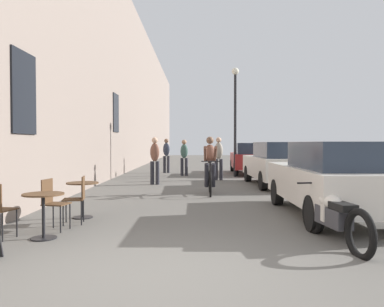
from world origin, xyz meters
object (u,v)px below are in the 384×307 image
at_px(parked_car_nearest, 334,178).
at_px(pedestrian_furthest, 166,154).
at_px(street_lamp, 235,108).
at_px(cafe_table_near, 43,206).
at_px(pedestrian_far, 184,155).
at_px(parked_motorcycle, 334,217).
at_px(pedestrian_mid, 219,156).
at_px(cafe_table_mid, 83,192).
at_px(cafe_chair_near_toward_street, 53,201).
at_px(pedestrian_near, 155,158).
at_px(cyclist_on_bicycle, 210,167).
at_px(parked_car_third, 251,158).
at_px(parked_car_second, 278,163).
at_px(cafe_chair_mid_toward_street, 78,196).

bearing_deg(parked_car_nearest, pedestrian_furthest, 110.27).
bearing_deg(street_lamp, cafe_table_near, -110.31).
xyz_separation_m(pedestrian_far, parked_motorcycle, (2.62, -12.03, -0.54)).
distance_m(pedestrian_mid, parked_motorcycle, 10.03).
xyz_separation_m(cafe_table_mid, pedestrian_far, (1.76, 10.09, 0.42)).
relative_size(cafe_chair_near_toward_street, pedestrian_near, 0.51).
xyz_separation_m(cyclist_on_bicycle, pedestrian_far, (-0.96, 6.35, 0.13)).
height_order(cafe_table_mid, pedestrian_furthest, pedestrian_furthest).
bearing_deg(pedestrian_far, pedestrian_near, -104.18).
xyz_separation_m(cafe_chair_near_toward_street, parked_car_nearest, (5.31, 1.25, 0.28)).
relative_size(pedestrian_mid, parked_car_third, 0.40).
height_order(pedestrian_mid, pedestrian_far, pedestrian_mid).
xyz_separation_m(cafe_table_mid, parked_car_third, (5.01, 11.26, 0.27)).
relative_size(cyclist_on_bicycle, pedestrian_furthest, 1.01).
distance_m(pedestrian_mid, pedestrian_furthest, 4.54).
bearing_deg(cafe_table_mid, pedestrian_near, 82.76).
bearing_deg(cafe_chair_near_toward_street, parked_car_second, 52.23).
relative_size(cafe_table_near, pedestrian_far, 0.43).
height_order(cyclist_on_bicycle, parked_motorcycle, cyclist_on_bicycle).
relative_size(cafe_table_mid, parked_car_nearest, 0.17).
bearing_deg(parked_car_nearest, parked_car_second, 88.96).
bearing_deg(cafe_chair_near_toward_street, pedestrian_near, 82.37).
bearing_deg(pedestrian_mid, pedestrian_far, 125.23).
distance_m(cyclist_on_bicycle, parked_motorcycle, 5.93).
height_order(cyclist_on_bicycle, pedestrian_far, cyclist_on_bicycle).
relative_size(cafe_table_mid, parked_motorcycle, 0.34).
bearing_deg(pedestrian_near, parked_car_second, -5.35).
bearing_deg(cafe_chair_mid_toward_street, cafe_table_mid, 97.54).
bearing_deg(parked_car_third, cafe_table_near, -111.56).
bearing_deg(pedestrian_far, street_lamp, -11.41).
xyz_separation_m(cafe_table_near, pedestrian_mid, (3.35, 9.71, 0.47)).
distance_m(cafe_table_mid, cafe_chair_mid_toward_street, 0.57).
relative_size(cafe_table_mid, pedestrian_mid, 0.41).
bearing_deg(parked_car_second, parked_motorcycle, -96.16).
distance_m(pedestrian_furthest, parked_motorcycle, 14.24).
xyz_separation_m(cafe_table_mid, parked_car_second, (5.22, 5.88, 0.28)).
bearing_deg(parked_car_nearest, pedestrian_far, 108.66).
bearing_deg(parked_car_third, parked_car_nearest, -89.42).
height_order(cafe_table_mid, parked_car_second, parked_car_second).
xyz_separation_m(pedestrian_near, parked_car_third, (4.21, 4.97, -0.19)).
distance_m(cafe_table_mid, parked_car_third, 12.33).
distance_m(pedestrian_near, pedestrian_mid, 2.98).
distance_m(cafe_chair_near_toward_street, parked_car_second, 8.85).
relative_size(cafe_table_near, parked_motorcycle, 0.34).
height_order(cafe_table_mid, parked_car_third, parked_car_third).
xyz_separation_m(cafe_table_near, cyclist_on_bicycle, (2.84, 5.45, 0.29)).
xyz_separation_m(street_lamp, parked_car_second, (1.15, -3.75, -2.30)).
height_order(cafe_chair_mid_toward_street, pedestrian_furthest, pedestrian_furthest).
relative_size(pedestrian_mid, parked_car_nearest, 0.40).
xyz_separation_m(pedestrian_near, street_lamp, (3.28, 3.33, 2.13)).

